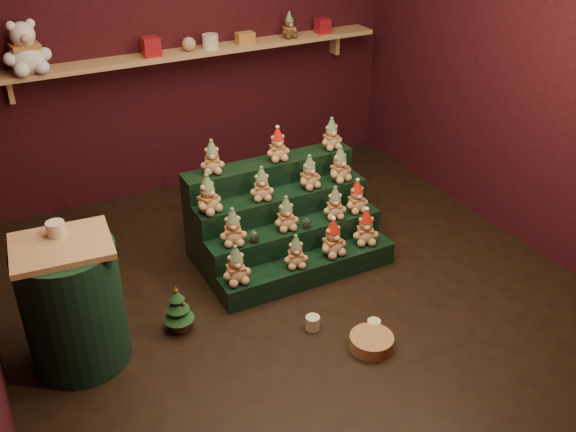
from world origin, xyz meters
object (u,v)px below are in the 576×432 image
side_table (73,304)px  white_bear (23,40)px  brown_bear (289,26)px  snow_globe_b (307,223)px  snow_globe_c (340,214)px  mini_christmas_tree (178,309)px  mug_right (374,326)px  mug_left (313,323)px  riser_tier_front (309,270)px  wicker_basket (371,342)px  snow_globe_a (254,236)px

side_table → white_bear: bearing=89.0°
side_table → brown_bear: 3.27m
brown_bear → white_bear: bearing=178.4°
snow_globe_b → snow_globe_c: (0.29, 0.00, -0.00)m
brown_bear → mini_christmas_tree: bearing=-135.5°
mini_christmas_tree → brown_bear: bearing=46.1°
side_table → mug_right: size_ratio=9.49×
mini_christmas_tree → mug_left: 0.91m
riser_tier_front → snow_globe_c: 0.50m
snow_globe_b → mini_christmas_tree: snow_globe_b is taller
riser_tier_front → snow_globe_c: bearing=24.2°
brown_bear → wicker_basket: bearing=-108.1°
mug_right → snow_globe_b: bearing=92.1°
wicker_basket → brown_bear: (0.79, 2.66, 1.39)m
side_table → white_bear: size_ratio=1.71×
side_table → brown_bear: bearing=42.3°
snow_globe_c → brown_bear: brown_bear is taller
mug_left → side_table: bearing=163.4°
snow_globe_c → mug_left: snow_globe_c is taller
brown_bear → mug_left: bearing=-115.7°
side_table → white_bear: 2.21m
snow_globe_c → snow_globe_b: bearing=-180.0°
mug_right → brown_bear: brown_bear is taller
mini_christmas_tree → white_bear: 2.40m
riser_tier_front → mini_christmas_tree: size_ratio=3.92×
side_table → wicker_basket: bearing=-19.7°
riser_tier_front → white_bear: (-1.50, 1.81, 1.48)m
snow_globe_c → mug_right: bearing=-106.5°
side_table → mini_christmas_tree: bearing=3.0°
riser_tier_front → snow_globe_b: size_ratio=16.54×
wicker_basket → white_bear: size_ratio=0.57×
mini_christmas_tree → snow_globe_c: bearing=10.2°
wicker_basket → mug_left: bearing=125.5°
riser_tier_front → mug_right: (0.10, -0.72, -0.04)m
mug_left → brown_bear: brown_bear is taller
snow_globe_a → mug_left: bearing=-80.0°
snow_globe_c → mug_left: (-0.61, -0.66, -0.35)m
snow_globe_a → snow_globe_c: snow_globe_a is taller
mug_right → brown_bear: (0.68, 2.53, 1.39)m
snow_globe_b → side_table: (-1.76, -0.23, 0.02)m
snow_globe_b → brown_bear: (0.72, 1.65, 1.03)m
snow_globe_a → brown_bear: brown_bear is taller
snow_globe_b → wicker_basket: 1.07m
riser_tier_front → side_table: size_ratio=1.62×
snow_globe_b → mug_left: bearing=-115.5°
snow_globe_c → white_bear: (-1.85, 1.65, 1.17)m
mini_christmas_tree → white_bear: size_ratio=0.71×
mug_right → side_table: bearing=160.1°
riser_tier_front → side_table: (-1.69, -0.07, 0.34)m
riser_tier_front → mug_right: riser_tier_front is taller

